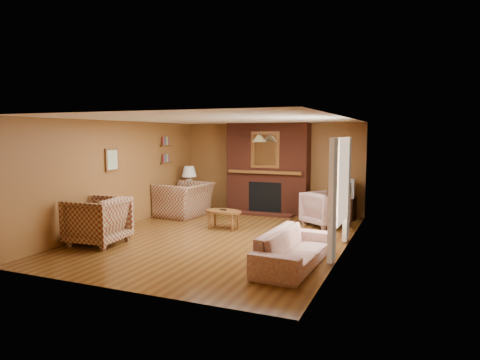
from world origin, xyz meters
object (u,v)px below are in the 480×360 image
at_px(plaid_loveseat, 184,199).
at_px(floral_armchair, 325,209).
at_px(coffee_table, 223,213).
at_px(fireplace, 268,169).
at_px(plaid_armchair, 97,221).
at_px(tv_stand, 344,208).
at_px(crt_tv, 344,188).
at_px(floral_sofa, 293,248).
at_px(side_table, 189,201).
at_px(table_lamp, 189,177).

bearing_deg(plaid_loveseat, floral_armchair, 98.10).
bearing_deg(floral_armchair, coffee_table, 66.40).
height_order(fireplace, plaid_armchair, fireplace).
height_order(fireplace, plaid_loveseat, fireplace).
bearing_deg(coffee_table, tv_stand, 41.93).
bearing_deg(floral_armchair, plaid_loveseat, 38.39).
bearing_deg(tv_stand, crt_tv, -85.11).
height_order(plaid_armchair, crt_tv, crt_tv).
height_order(plaid_loveseat, coffee_table, plaid_loveseat).
height_order(plaid_armchair, floral_sofa, plaid_armchair).
distance_m(floral_armchair, coffee_table, 2.36).
bearing_deg(side_table, tv_stand, 4.82).
bearing_deg(tv_stand, plaid_armchair, -128.66).
bearing_deg(coffee_table, floral_armchair, 31.22).
bearing_deg(coffee_table, fireplace, 83.26).
relative_size(plaid_loveseat, plaid_armchair, 1.31).
bearing_deg(fireplace, floral_sofa, -66.13).
distance_m(plaid_armchair, crt_tv, 5.81).
xyz_separation_m(plaid_loveseat, floral_armchair, (3.60, 0.20, -0.04)).
distance_m(table_lamp, tv_stand, 4.22).
height_order(plaid_armchair, tv_stand, plaid_armchair).
relative_size(coffee_table, table_lamp, 1.25).
distance_m(plaid_loveseat, side_table, 0.77).
bearing_deg(crt_tv, side_table, -175.26).
bearing_deg(fireplace, side_table, -165.71).
xyz_separation_m(fireplace, tv_stand, (2.05, -0.18, -0.90)).
bearing_deg(side_table, floral_armchair, -7.55).
relative_size(fireplace, plaid_armchair, 2.41).
relative_size(plaid_armchair, floral_sofa, 0.51).
height_order(plaid_loveseat, floral_armchair, plaid_loveseat).
relative_size(table_lamp, crt_tv, 1.31).
bearing_deg(floral_sofa, floral_armchair, 5.41).
xyz_separation_m(floral_armchair, coffee_table, (-2.02, -1.22, -0.03)).
height_order(fireplace, tv_stand, fireplace).
relative_size(floral_armchair, table_lamp, 1.27).
distance_m(coffee_table, crt_tv, 3.14).
relative_size(plaid_armchair, table_lamp, 1.48).
height_order(side_table, table_lamp, table_lamp).
height_order(plaid_loveseat, tv_stand, plaid_loveseat).
bearing_deg(plaid_loveseat, floral_sofa, 55.79).
bearing_deg(side_table, plaid_armchair, -87.77).
xyz_separation_m(plaid_armchair, floral_sofa, (3.85, 0.10, -0.17)).
bearing_deg(crt_tv, table_lamp, -175.26).
bearing_deg(tv_stand, fireplace, 179.74).
height_order(coffee_table, table_lamp, table_lamp).
xyz_separation_m(floral_armchair, crt_tv, (0.30, 0.85, 0.40)).
distance_m(floral_armchair, table_lamp, 3.92).
bearing_deg(plaid_armchair, fireplace, 152.85).
height_order(floral_sofa, table_lamp, table_lamp).
xyz_separation_m(plaid_loveseat, table_lamp, (-0.25, 0.71, 0.51)).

